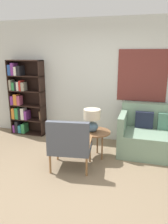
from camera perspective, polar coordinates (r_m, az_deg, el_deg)
name	(u,v)px	position (r m, az deg, el deg)	size (l,w,h in m)	color
ground_plane	(69,185)	(3.57, -3.87, -18.46)	(14.00, 14.00, 0.00)	#847056
wall_back	(100,81)	(4.95, 4.32, 7.99)	(6.40, 0.08, 2.70)	silver
bookshelf	(23,99)	(5.55, -15.65, 3.23)	(0.85, 0.30, 1.81)	black
armchair	(69,143)	(3.70, -3.86, -8.02)	(0.77, 0.66, 0.92)	olive
couch	(166,137)	(4.66, 20.73, -6.14)	(1.84, 0.93, 0.96)	gray
side_table	(96,134)	(4.19, 3.06, -5.71)	(0.57, 0.57, 0.53)	brown
table_lamp	(92,119)	(4.08, 2.09, -1.78)	(0.32, 0.32, 0.43)	slate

